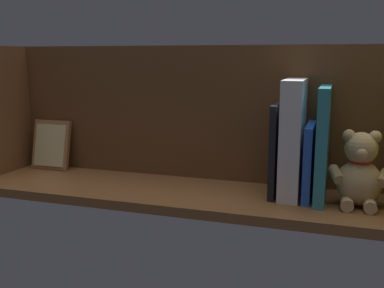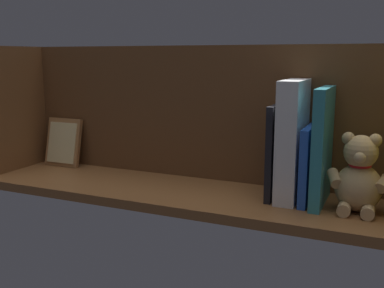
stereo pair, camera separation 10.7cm
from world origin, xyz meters
The scene contains 9 objects.
ground_plane centered at (0.00, 0.00, -1.10)cm, with size 112.30×27.15×2.20cm, color brown.
shelf_back_panel centered at (0.00, -11.33, 17.03)cm, with size 112.30×1.50×34.05cm, color brown.
shelf_side_divider centered at (54.15, 0.00, 17.03)cm, with size 2.40×21.15×34.05cm, color brown.
teddy_bear centered at (-37.29, -0.10, 7.18)cm, with size 13.25×10.39×16.32cm.
book_2 centered at (-29.43, -2.15, 12.53)cm, with size 2.33×16.06×25.06cm, color teal.
book_3 centered at (-26.70, -2.81, 8.33)cm, with size 1.74×14.74×16.67cm, color blue.
dictionary_thick_white centered at (-22.87, -2.79, 13.21)cm, with size 4.52×14.58×26.42cm, color white.
book_4 centered at (-19.19, -3.30, 10.51)cm, with size 1.44×13.76×21.02cm, color black.
picture_frame_leaning centered at (44.36, -7.66, 6.78)cm, with size 11.27×4.41×13.84cm.
Camera 1 is at (-32.89, 100.00, 31.43)cm, focal length 42.78 mm.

